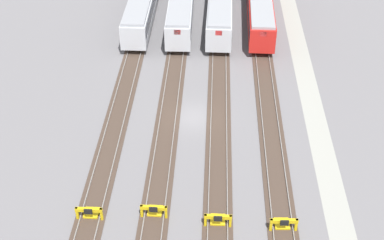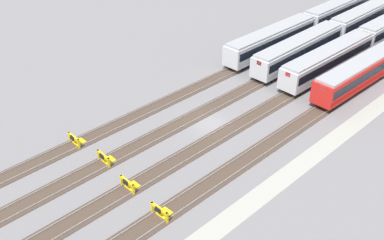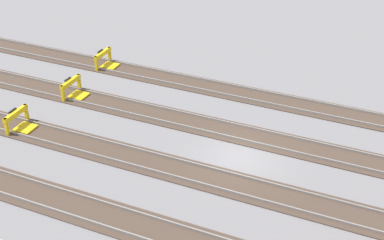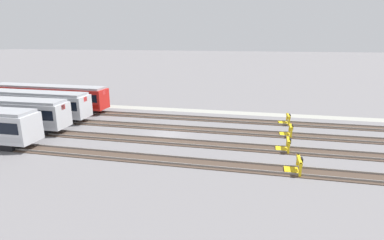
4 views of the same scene
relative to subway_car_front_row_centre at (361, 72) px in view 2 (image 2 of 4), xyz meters
The scene contains 16 objects.
ground_plane 21.33m from the subway_car_front_row_centre, 160.50° to the left, with size 400.00×400.00×0.00m, color slate.
service_walkway 20.55m from the subway_car_front_row_centre, 168.15° to the right, with size 54.00×2.00×0.01m, color #9E9E93.
rail_track_nearest 20.11m from the subway_car_front_row_centre, behind, with size 90.00×2.23×0.21m.
rail_track_near_inner 20.66m from the subway_car_front_row_centre, 166.68° to the left, with size 90.00×2.24×0.21m.
rail_track_middle 22.21m from the subway_car_front_row_centre, 154.75° to the left, with size 90.00×2.24×0.21m.
rail_track_far_inner 24.58m from the subway_car_front_row_centre, 144.75° to the left, with size 90.00×2.23×0.21m.
subway_car_front_row_centre is the anchor object (origin of this frame).
subway_car_front_row_right_inner 9.42m from the subway_car_front_row_centre, 90.00° to the left, with size 18.04×3.07×3.70m.
subway_car_front_row_rightmost 4.77m from the subway_car_front_row_centre, 90.00° to the left, with size 18.04×3.08×3.70m.
subway_car_back_row_leftmost 20.91m from the subway_car_front_row_centre, 26.91° to the left, with size 18.02×2.94×3.70m.
subway_car_back_row_centre 14.13m from the subway_car_front_row_centre, 90.00° to the left, with size 18.01×2.89×3.70m.
subway_car_back_row_rightmost 23.38m from the subway_car_front_row_centre, 37.08° to the left, with size 18.00×2.84×3.70m.
bumper_stop_nearest_track 33.29m from the subway_car_front_row_centre, behind, with size 1.38×2.01×1.22m.
bumper_stop_near_inner_track 33.45m from the subway_car_front_row_centre, behind, with size 1.34×2.00×1.22m.
bumper_stop_middle_track 33.79m from the subway_car_front_row_centre, 163.77° to the left, with size 1.36×2.01×1.22m.
bumper_stop_far_inner_track 35.77m from the subway_car_front_row_centre, 156.70° to the left, with size 1.35×2.00×1.22m.
Camera 2 is at (-30.62, -28.67, 27.66)m, focal length 42.00 mm.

